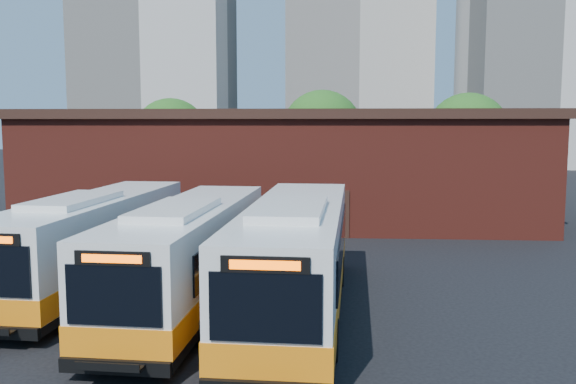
# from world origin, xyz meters

# --- Properties ---
(ground) EXTENTS (220.00, 220.00, 0.00)m
(ground) POSITION_xyz_m (0.00, 0.00, 0.00)
(ground) COLOR black
(bus_west) EXTENTS (3.29, 12.42, 3.35)m
(bus_west) POSITION_xyz_m (-5.54, 4.37, 1.52)
(bus_west) COLOR white
(bus_west) RESTS_ON ground
(bus_midwest) EXTENTS (3.19, 12.48, 3.37)m
(bus_midwest) POSITION_xyz_m (-1.72, 2.43, 1.53)
(bus_midwest) COLOR white
(bus_midwest) RESTS_ON ground
(bus_mideast) EXTENTS (3.23, 13.08, 3.53)m
(bus_mideast) POSITION_xyz_m (1.62, 1.78, 1.60)
(bus_mideast) COLOR white
(bus_mideast) RESTS_ON ground
(transit_worker) EXTENTS (0.55, 0.75, 1.88)m
(transit_worker) POSITION_xyz_m (1.08, -2.47, 0.94)
(transit_worker) COLOR black
(transit_worker) RESTS_ON ground
(depot_building) EXTENTS (28.60, 12.60, 6.40)m
(depot_building) POSITION_xyz_m (0.00, 20.00, 3.26)
(depot_building) COLOR maroon
(depot_building) RESTS_ON ground
(tree_west) EXTENTS (6.00, 6.00, 7.65)m
(tree_west) POSITION_xyz_m (-10.00, 32.00, 4.64)
(tree_west) COLOR #382314
(tree_west) RESTS_ON ground
(tree_mid) EXTENTS (6.56, 6.56, 8.36)m
(tree_mid) POSITION_xyz_m (2.00, 34.00, 5.08)
(tree_mid) COLOR #382314
(tree_mid) RESTS_ON ground
(tree_east) EXTENTS (6.24, 6.24, 7.96)m
(tree_east) POSITION_xyz_m (13.00, 31.00, 4.83)
(tree_east) COLOR #382314
(tree_east) RESTS_ON ground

